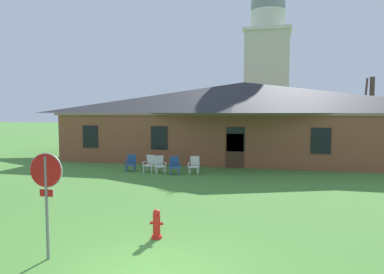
# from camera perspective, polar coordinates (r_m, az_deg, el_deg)

# --- Properties ---
(brick_building) EXTENTS (25.54, 10.40, 5.63)m
(brick_building) POSITION_cam_1_polar(r_m,az_deg,el_deg) (26.42, 8.41, 2.84)
(brick_building) COLOR brown
(brick_building) RESTS_ON ground
(dome_tower) EXTENTS (5.18, 5.18, 18.35)m
(dome_tower) POSITION_cam_1_polar(r_m,az_deg,el_deg) (41.61, 12.11, 10.77)
(dome_tower) COLOR beige
(dome_tower) RESTS_ON ground
(stop_sign) EXTENTS (0.80, 0.10, 2.47)m
(stop_sign) POSITION_cam_1_polar(r_m,az_deg,el_deg) (8.71, -22.65, -7.14)
(stop_sign) COLOR slate
(stop_sign) RESTS_ON ground
(lawn_chair_by_porch) EXTENTS (0.73, 0.77, 0.96)m
(lawn_chair_by_porch) POSITION_cam_1_polar(r_m,az_deg,el_deg) (20.60, -9.89, -4.11)
(lawn_chair_by_porch) COLOR #2D5693
(lawn_chair_by_porch) RESTS_ON ground
(lawn_chair_near_door) EXTENTS (0.66, 0.69, 0.96)m
(lawn_chair_near_door) POSITION_cam_1_polar(r_m,az_deg,el_deg) (20.19, -6.87, -4.25)
(lawn_chair_near_door) COLOR silver
(lawn_chair_near_door) RESTS_ON ground
(lawn_chair_left_end) EXTENTS (0.84, 0.86, 0.96)m
(lawn_chair_left_end) POSITION_cam_1_polar(r_m,az_deg,el_deg) (19.78, -5.31, -4.40)
(lawn_chair_left_end) COLOR silver
(lawn_chair_left_end) RESTS_ON ground
(lawn_chair_middle) EXTENTS (0.76, 0.81, 0.96)m
(lawn_chair_middle) POSITION_cam_1_polar(r_m,az_deg,el_deg) (19.35, -2.86, -4.58)
(lawn_chair_middle) COLOR #2D5693
(lawn_chair_middle) RESTS_ON ground
(lawn_chair_right_end) EXTENTS (0.67, 0.70, 0.96)m
(lawn_chair_right_end) POSITION_cam_1_polar(r_m,az_deg,el_deg) (19.52, 0.39, -4.50)
(lawn_chair_right_end) COLOR silver
(lawn_chair_right_end) RESTS_ON ground
(bare_tree_beside_building) EXTENTS (1.22, 1.22, 6.14)m
(bare_tree_beside_building) POSITION_cam_1_polar(r_m,az_deg,el_deg) (30.61, 27.11, 3.25)
(bare_tree_beside_building) COLOR brown
(bare_tree_beside_building) RESTS_ON ground
(fire_hydrant) EXTENTS (0.36, 0.28, 0.79)m
(fire_hydrant) POSITION_cam_1_polar(r_m,az_deg,el_deg) (9.74, -5.79, -13.99)
(fire_hydrant) COLOR red
(fire_hydrant) RESTS_ON ground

